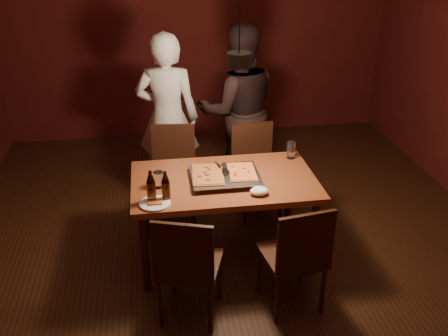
{
  "coord_description": "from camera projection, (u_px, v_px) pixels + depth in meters",
  "views": [
    {
      "loc": [
        -0.64,
        -3.48,
        2.62
      ],
      "look_at": [
        -0.1,
        0.09,
        0.85
      ],
      "focal_mm": 40.0,
      "sensor_mm": 36.0,
      "label": 1
    }
  ],
  "objects": [
    {
      "name": "room_shell",
      "position": [
        239.0,
        106.0,
        3.71
      ],
      "size": [
        6.0,
        6.0,
        6.0
      ],
      "color": "#381B0F",
      "rests_on": "ground"
    },
    {
      "name": "dining_table",
      "position": [
        224.0,
        187.0,
        4.1
      ],
      "size": [
        1.5,
        0.9,
        0.75
      ],
      "color": "brown",
      "rests_on": "floor"
    },
    {
      "name": "chair_far_left",
      "position": [
        174.0,
        163.0,
        4.84
      ],
      "size": [
        0.46,
        0.46,
        0.49
      ],
      "rotation": [
        0.0,
        0.0,
        3.05
      ],
      "color": "#38190F",
      "rests_on": "floor"
    },
    {
      "name": "chair_far_right",
      "position": [
        255.0,
        162.0,
        4.86
      ],
      "size": [
        0.47,
        0.47,
        0.49
      ],
      "rotation": [
        0.0,
        0.0,
        3.27
      ],
      "color": "#38190F",
      "rests_on": "floor"
    },
    {
      "name": "chair_near_left",
      "position": [
        187.0,
        260.0,
        3.44
      ],
      "size": [
        0.53,
        0.53,
        0.49
      ],
      "rotation": [
        0.0,
        0.0,
        -0.32
      ],
      "color": "#38190F",
      "rests_on": "floor"
    },
    {
      "name": "chair_near_right",
      "position": [
        298.0,
        250.0,
        3.54
      ],
      "size": [
        0.48,
        0.48,
        0.49
      ],
      "rotation": [
        0.0,
        0.0,
        0.15
      ],
      "color": "#38190F",
      "rests_on": "floor"
    },
    {
      "name": "pizza_tray",
      "position": [
        225.0,
        177.0,
        4.04
      ],
      "size": [
        0.59,
        0.5,
        0.05
      ],
      "primitive_type": "cube",
      "rotation": [
        0.0,
        0.0,
        -0.09
      ],
      "color": "silver",
      "rests_on": "dining_table"
    },
    {
      "name": "pizza_meat",
      "position": [
        208.0,
        174.0,
        4.01
      ],
      "size": [
        0.27,
        0.41,
        0.02
      ],
      "primitive_type": "cube",
      "rotation": [
        0.0,
        0.0,
        -0.07
      ],
      "color": "maroon",
      "rests_on": "pizza_tray"
    },
    {
      "name": "pizza_cheese",
      "position": [
        242.0,
        172.0,
        4.06
      ],
      "size": [
        0.23,
        0.36,
        0.02
      ],
      "primitive_type": "cube",
      "rotation": [
        0.0,
        0.0,
        -0.05
      ],
      "color": "gold",
      "rests_on": "pizza_tray"
    },
    {
      "name": "spatula",
      "position": [
        224.0,
        172.0,
        4.05
      ],
      "size": [
        0.14,
        0.25,
        0.04
      ],
      "primitive_type": null,
      "rotation": [
        0.0,
        0.0,
        0.21
      ],
      "color": "silver",
      "rests_on": "pizza_tray"
    },
    {
      "name": "beer_bottle_a",
      "position": [
        151.0,
        187.0,
        3.68
      ],
      "size": [
        0.07,
        0.07,
        0.25
      ],
      "color": "black",
      "rests_on": "dining_table"
    },
    {
      "name": "beer_bottle_b",
      "position": [
        166.0,
        186.0,
        3.7
      ],
      "size": [
        0.06,
        0.06,
        0.24
      ],
      "color": "black",
      "rests_on": "dining_table"
    },
    {
      "name": "water_glass_left",
      "position": [
        159.0,
        180.0,
        3.91
      ],
      "size": [
        0.08,
        0.08,
        0.13
      ],
      "primitive_type": "cylinder",
      "color": "silver",
      "rests_on": "dining_table"
    },
    {
      "name": "water_glass_right",
      "position": [
        291.0,
        150.0,
        4.4
      ],
      "size": [
        0.07,
        0.07,
        0.15
      ],
      "primitive_type": "cylinder",
      "color": "silver",
      "rests_on": "dining_table"
    },
    {
      "name": "plate_slice",
      "position": [
        155.0,
        203.0,
        3.69
      ],
      "size": [
        0.23,
        0.23,
        0.03
      ],
      "color": "white",
      "rests_on": "dining_table"
    },
    {
      "name": "napkin",
      "position": [
        259.0,
        191.0,
        3.82
      ],
      "size": [
        0.15,
        0.11,
        0.06
      ],
      "primitive_type": "ellipsoid",
      "color": "white",
      "rests_on": "dining_table"
    },
    {
      "name": "diner_white",
      "position": [
        168.0,
        118.0,
        5.03
      ],
      "size": [
        0.7,
        0.52,
        1.73
      ],
      "primitive_type": "imported",
      "rotation": [
        0.0,
        0.0,
        2.95
      ],
      "color": "silver",
      "rests_on": "floor"
    },
    {
      "name": "diner_dark",
      "position": [
        238.0,
        110.0,
        5.16
      ],
      "size": [
        0.88,
        0.69,
        1.77
      ],
      "primitive_type": "imported",
      "rotation": [
        0.0,
        0.0,
        3.17
      ],
      "color": "black",
      "rests_on": "floor"
    },
    {
      "name": "pendant_lamp",
      "position": [
        239.0,
        58.0,
        3.55
      ],
      "size": [
        0.18,
        0.18,
        1.1
      ],
      "color": "black",
      "rests_on": "ceiling"
    }
  ]
}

